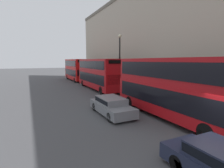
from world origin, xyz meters
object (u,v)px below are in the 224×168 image
object	(u,v)px
bus_leading	(172,86)
bus_third_in_queue	(76,69)
bus_second_in_queue	(98,73)

from	to	relation	value
bus_leading	bus_third_in_queue	size ratio (longest dim) A/B	1.04
bus_second_in_queue	bus_leading	bearing A→B (deg)	-90.00
bus_second_in_queue	bus_third_in_queue	distance (m)	12.60
bus_second_in_queue	bus_third_in_queue	world-z (taller)	bus_third_in_queue
bus_leading	bus_second_in_queue	bearing A→B (deg)	90.00
bus_leading	bus_third_in_queue	xyz separation A→B (m)	(0.00, 26.68, 0.06)
bus_leading	bus_third_in_queue	world-z (taller)	bus_third_in_queue
bus_second_in_queue	bus_third_in_queue	size ratio (longest dim) A/B	1.10
bus_second_in_queue	bus_third_in_queue	xyz separation A→B (m)	(0.00, 12.60, 0.04)
bus_leading	bus_second_in_queue	size ratio (longest dim) A/B	0.95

